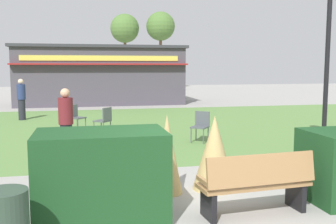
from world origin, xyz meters
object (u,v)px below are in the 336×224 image
(cafe_chair_east, at_px, (75,115))
(parked_car_west_slot, at_px, (64,86))
(park_bench, at_px, (256,183))
(cafe_chair_center, at_px, (201,124))
(person_standing, at_px, (21,99))
(lamppost_mid, at_px, (328,42))
(cafe_chair_north, at_px, (104,119))
(tree_left_bg, at_px, (125,29))
(person_strolling, at_px, (66,124))
(food_kiosk, at_px, (100,75))
(tree_right_bg, at_px, (161,27))

(cafe_chair_east, xyz_separation_m, parked_car_west_slot, (-1.15, 18.01, 0.12))
(park_bench, bearing_deg, cafe_chair_center, 81.16)
(person_standing, bearing_deg, lamppost_mid, 138.81)
(cafe_chair_north, bearing_deg, tree_left_bg, 82.39)
(person_strolling, xyz_separation_m, person_standing, (-2.06, 7.53, 0.00))
(tree_left_bg, bearing_deg, park_bench, -92.90)
(food_kiosk, relative_size, tree_right_bg, 1.30)
(park_bench, bearing_deg, lamppost_mid, 46.31)
(cafe_chair_east, height_order, parked_car_west_slot, parked_car_west_slot)
(parked_car_west_slot, bearing_deg, person_strolling, -87.40)
(park_bench, xyz_separation_m, cafe_chair_east, (-2.73, 8.46, 0.05))
(food_kiosk, height_order, person_strolling, food_kiosk)
(cafe_chair_center, height_order, person_strolling, person_strolling)
(tree_right_bg, bearing_deg, person_standing, -115.38)
(cafe_chair_north, bearing_deg, tree_right_bg, 74.82)
(cafe_chair_center, distance_m, person_strolling, 4.01)
(parked_car_west_slot, relative_size, tree_right_bg, 0.57)
(lamppost_mid, xyz_separation_m, tree_right_bg, (1.34, 28.95, 3.20))
(park_bench, height_order, food_kiosk, food_kiosk)
(cafe_chair_center, xyz_separation_m, tree_left_bg, (0.83, 28.03, 5.30))
(lamppost_mid, bearing_deg, parked_car_west_slot, 108.75)
(person_strolling, height_order, tree_right_bg, tree_right_bg)
(lamppost_mid, xyz_separation_m, parked_car_west_slot, (-7.65, 22.53, -2.18))
(park_bench, xyz_separation_m, cafe_chair_north, (-1.80, 7.40, 0.05))
(cafe_chair_north, xyz_separation_m, tree_right_bg, (6.92, 25.49, 5.50))
(parked_car_west_slot, bearing_deg, tree_left_bg, 52.07)
(cafe_chair_east, distance_m, tree_left_bg, 26.10)
(lamppost_mid, height_order, food_kiosk, lamppost_mid)
(food_kiosk, bearing_deg, person_strolling, -95.89)
(person_standing, height_order, parked_car_west_slot, person_standing)
(park_bench, xyz_separation_m, lamppost_mid, (3.77, 3.94, 2.35))
(lamppost_mid, height_order, tree_left_bg, tree_left_bg)
(park_bench, height_order, person_strolling, person_strolling)
(food_kiosk, xyz_separation_m, tree_right_bg, (6.53, 14.62, 4.33))
(lamppost_mid, distance_m, tree_right_bg, 29.15)
(parked_car_west_slot, bearing_deg, cafe_chair_east, -86.34)
(cafe_chair_east, height_order, cafe_chair_center, same)
(cafe_chair_east, relative_size, person_standing, 0.53)
(park_bench, xyz_separation_m, person_strolling, (-2.87, 4.19, 0.38))
(parked_car_west_slot, xyz_separation_m, tree_left_bg, (5.58, 7.16, 5.18))
(person_strolling, relative_size, person_standing, 1.00)
(cafe_chair_center, height_order, cafe_chair_north, same)
(cafe_chair_center, bearing_deg, lamppost_mid, -29.79)
(cafe_chair_east, bearing_deg, park_bench, -72.13)
(person_strolling, bearing_deg, cafe_chair_center, -166.43)
(lamppost_mid, height_order, parked_car_west_slot, lamppost_mid)
(park_bench, xyz_separation_m, food_kiosk, (-1.41, 18.27, 1.22))
(park_bench, relative_size, parked_car_west_slot, 0.41)
(park_bench, relative_size, tree_left_bg, 0.24)
(park_bench, bearing_deg, cafe_chair_east, 107.87)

